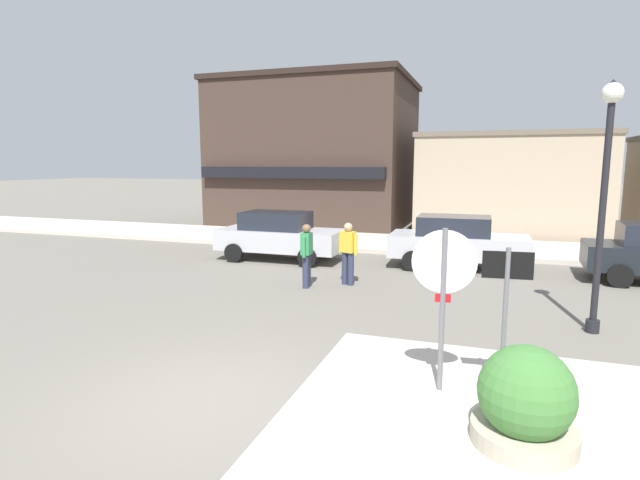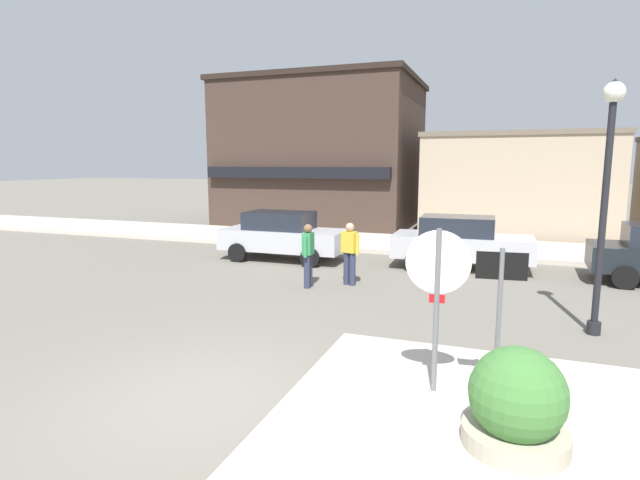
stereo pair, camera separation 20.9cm
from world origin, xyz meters
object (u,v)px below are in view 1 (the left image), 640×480
(parked_car_nearest, at_px, (279,235))
(pedestrian_crossing_near, at_px, (348,252))
(lamp_post, at_px, (606,172))
(pedestrian_crossing_far, at_px, (307,254))
(one_way_sign, at_px, (505,309))
(planter, at_px, (525,407))
(stop_sign, at_px, (443,289))
(parked_car_second, at_px, (457,241))

(parked_car_nearest, relative_size, pedestrian_crossing_near, 2.49)
(lamp_post, relative_size, parked_car_nearest, 1.13)
(pedestrian_crossing_far, bearing_deg, lamp_post, -13.23)
(lamp_post, bearing_deg, parked_car_nearest, 151.05)
(one_way_sign, xyz_separation_m, planter, (0.22, -0.99, -0.77))
(pedestrian_crossing_far, bearing_deg, planter, -52.22)
(stop_sign, relative_size, pedestrian_crossing_near, 1.43)
(parked_car_nearest, xyz_separation_m, pedestrian_crossing_far, (2.12, -3.15, 0.06))
(planter, height_order, parked_car_second, parked_car_second)
(planter, bearing_deg, pedestrian_crossing_near, 119.75)
(one_way_sign, bearing_deg, pedestrian_crossing_near, 122.30)
(one_way_sign, xyz_separation_m, parked_car_nearest, (-6.66, 8.29, -0.52))
(parked_car_second, bearing_deg, parked_car_nearest, -174.51)
(parked_car_nearest, xyz_separation_m, parked_car_second, (5.53, 0.53, 0.00))
(planter, distance_m, lamp_post, 5.45)
(pedestrian_crossing_near, bearing_deg, stop_sign, -63.27)
(stop_sign, xyz_separation_m, parked_car_nearest, (-5.91, 8.26, -0.71))
(lamp_post, xyz_separation_m, pedestrian_crossing_near, (-5.30, 2.07, -2.09))
(planter, bearing_deg, stop_sign, 133.55)
(planter, distance_m, parked_car_second, 9.91)
(parked_car_nearest, relative_size, parked_car_second, 0.99)
(lamp_post, height_order, parked_car_nearest, lamp_post)
(one_way_sign, xyz_separation_m, lamp_post, (1.66, 3.69, 1.63))
(planter, bearing_deg, lamp_post, 72.86)
(one_way_sign, bearing_deg, parked_car_nearest, 128.78)
(stop_sign, xyz_separation_m, planter, (0.98, -1.03, -0.96))
(parked_car_nearest, bearing_deg, pedestrian_crossing_far, -56.02)
(stop_sign, relative_size, parked_car_nearest, 0.57)
(parked_car_second, relative_size, pedestrian_crossing_far, 2.51)
(parked_car_nearest, distance_m, parked_car_second, 5.56)
(planter, height_order, pedestrian_crossing_far, pedestrian_crossing_far)
(one_way_sign, relative_size, parked_car_nearest, 0.52)
(lamp_post, distance_m, parked_car_nearest, 9.75)
(lamp_post, bearing_deg, stop_sign, -123.49)
(parked_car_second, height_order, pedestrian_crossing_far, pedestrian_crossing_far)
(stop_sign, xyz_separation_m, one_way_sign, (0.76, -0.03, -0.19))
(stop_sign, xyz_separation_m, pedestrian_crossing_near, (-2.88, 5.72, -0.65))
(one_way_sign, relative_size, planter, 1.71)
(stop_sign, distance_m, parked_car_second, 8.83)
(lamp_post, relative_size, pedestrian_crossing_near, 2.82)
(planter, xyz_separation_m, parked_car_second, (-1.35, 9.82, 0.25))
(parked_car_second, bearing_deg, lamp_post, -61.46)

